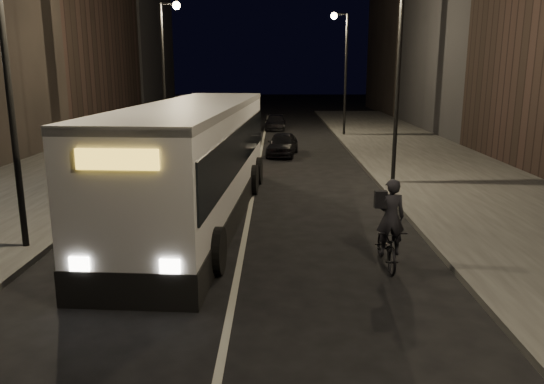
{
  "coord_description": "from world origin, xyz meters",
  "views": [
    {
      "loc": [
        0.9,
        -9.01,
        4.63
      ],
      "look_at": [
        0.78,
        4.42,
        1.5
      ],
      "focal_mm": 35.0,
      "sensor_mm": 36.0,
      "label": 1
    }
  ],
  "objects_px": {
    "car_near": "(282,144)",
    "streetlight_right_far": "(342,58)",
    "car_far": "(275,122)",
    "streetlight_left_far": "(167,55)",
    "car_mid": "(243,132)",
    "streetlight_left_near": "(14,37)",
    "city_bus": "(196,157)",
    "streetlight_right_mid": "(393,49)",
    "cyclist_on_bicycle": "(388,238)"
  },
  "relations": [
    {
      "from": "city_bus",
      "to": "car_near",
      "type": "relative_size",
      "value": 3.69
    },
    {
      "from": "streetlight_left_far",
      "to": "streetlight_right_far",
      "type": "bearing_deg",
      "value": 29.36
    },
    {
      "from": "streetlight_left_far",
      "to": "car_near",
      "type": "distance_m",
      "value": 8.4
    },
    {
      "from": "streetlight_right_mid",
      "to": "car_mid",
      "type": "distance_m",
      "value": 15.14
    },
    {
      "from": "car_mid",
      "to": "streetlight_left_far",
      "type": "bearing_deg",
      "value": 39.18
    },
    {
      "from": "streetlight_left_far",
      "to": "cyclist_on_bicycle",
      "type": "height_order",
      "value": "streetlight_left_far"
    },
    {
      "from": "car_far",
      "to": "cyclist_on_bicycle",
      "type": "bearing_deg",
      "value": -82.7
    },
    {
      "from": "city_bus",
      "to": "streetlight_left_far",
      "type": "bearing_deg",
      "value": 107.69
    },
    {
      "from": "streetlight_left_near",
      "to": "car_near",
      "type": "xyz_separation_m",
      "value": [
        6.54,
        15.7,
        -4.74
      ]
    },
    {
      "from": "streetlight_right_mid",
      "to": "car_mid",
      "type": "xyz_separation_m",
      "value": [
        -6.6,
        12.8,
        -4.65
      ]
    },
    {
      "from": "cyclist_on_bicycle",
      "to": "car_far",
      "type": "bearing_deg",
      "value": 94.6
    },
    {
      "from": "car_mid",
      "to": "car_far",
      "type": "distance_m",
      "value": 7.84
    },
    {
      "from": "streetlight_left_near",
      "to": "city_bus",
      "type": "relative_size",
      "value": 0.6
    },
    {
      "from": "streetlight_right_far",
      "to": "car_mid",
      "type": "height_order",
      "value": "streetlight_right_far"
    },
    {
      "from": "streetlight_right_far",
      "to": "streetlight_left_near",
      "type": "distance_m",
      "value": 26.26
    },
    {
      "from": "cyclist_on_bicycle",
      "to": "car_far",
      "type": "relative_size",
      "value": 0.57
    },
    {
      "from": "streetlight_left_near",
      "to": "car_far",
      "type": "distance_m",
      "value": 29.41
    },
    {
      "from": "streetlight_right_mid",
      "to": "cyclist_on_bicycle",
      "type": "bearing_deg",
      "value": -101.21
    },
    {
      "from": "streetlight_right_mid",
      "to": "streetlight_left_near",
      "type": "distance_m",
      "value": 13.33
    },
    {
      "from": "streetlight_left_far",
      "to": "city_bus",
      "type": "distance_m",
      "value": 15.58
    },
    {
      "from": "streetlight_left_far",
      "to": "cyclist_on_bicycle",
      "type": "relative_size",
      "value": 3.72
    },
    {
      "from": "car_near",
      "to": "car_far",
      "type": "xyz_separation_m",
      "value": [
        -0.41,
        12.67,
        -0.07
      ]
    },
    {
      "from": "streetlight_right_far",
      "to": "cyclist_on_bicycle",
      "type": "height_order",
      "value": "streetlight_right_far"
    },
    {
      "from": "streetlight_right_far",
      "to": "car_far",
      "type": "distance_m",
      "value": 7.92
    },
    {
      "from": "cyclist_on_bicycle",
      "to": "car_far",
      "type": "height_order",
      "value": "cyclist_on_bicycle"
    },
    {
      "from": "streetlight_left_near",
      "to": "car_mid",
      "type": "relative_size",
      "value": 1.89
    },
    {
      "from": "city_bus",
      "to": "streetlight_right_far",
      "type": "bearing_deg",
      "value": 75.02
    },
    {
      "from": "streetlight_right_far",
      "to": "streetlight_left_far",
      "type": "distance_m",
      "value": 12.24
    },
    {
      "from": "streetlight_left_near",
      "to": "car_far",
      "type": "bearing_deg",
      "value": 77.8
    },
    {
      "from": "streetlight_right_mid",
      "to": "cyclist_on_bicycle",
      "type": "height_order",
      "value": "streetlight_right_mid"
    },
    {
      "from": "streetlight_right_far",
      "to": "car_mid",
      "type": "bearing_deg",
      "value": -154.17
    },
    {
      "from": "streetlight_right_far",
      "to": "car_near",
      "type": "distance_m",
      "value": 10.41
    },
    {
      "from": "streetlight_right_far",
      "to": "car_mid",
      "type": "distance_m",
      "value": 8.69
    },
    {
      "from": "streetlight_left_far",
      "to": "cyclist_on_bicycle",
      "type": "bearing_deg",
      "value": -64.97
    },
    {
      "from": "streetlight_right_far",
      "to": "streetlight_left_near",
      "type": "height_order",
      "value": "same"
    },
    {
      "from": "streetlight_right_mid",
      "to": "streetlight_left_near",
      "type": "xyz_separation_m",
      "value": [
        -10.66,
        -8.0,
        0.0
      ]
    },
    {
      "from": "car_far",
      "to": "car_near",
      "type": "bearing_deg",
      "value": -86.18
    },
    {
      "from": "city_bus",
      "to": "car_far",
      "type": "xyz_separation_m",
      "value": [
        2.42,
        25.11,
        -1.41
      ]
    },
    {
      "from": "city_bus",
      "to": "cyclist_on_bicycle",
      "type": "height_order",
      "value": "city_bus"
    },
    {
      "from": "car_near",
      "to": "car_far",
      "type": "relative_size",
      "value": 0.96
    },
    {
      "from": "streetlight_right_far",
      "to": "streetlight_left_far",
      "type": "relative_size",
      "value": 1.0
    },
    {
      "from": "streetlight_right_mid",
      "to": "streetlight_left_far",
      "type": "xyz_separation_m",
      "value": [
        -10.66,
        10.0,
        0.0
      ]
    },
    {
      "from": "car_near",
      "to": "streetlight_right_far",
      "type": "bearing_deg",
      "value": 71.33
    },
    {
      "from": "streetlight_left_near",
      "to": "cyclist_on_bicycle",
      "type": "relative_size",
      "value": 3.72
    },
    {
      "from": "car_mid",
      "to": "streetlight_left_near",
      "type": "bearing_deg",
      "value": 83.5
    },
    {
      "from": "streetlight_right_far",
      "to": "streetlight_left_near",
      "type": "xyz_separation_m",
      "value": [
        -10.66,
        -24.0,
        0.0
      ]
    },
    {
      "from": "city_bus",
      "to": "car_mid",
      "type": "distance_m",
      "value": 17.6
    },
    {
      "from": "car_mid",
      "to": "streetlight_right_far",
      "type": "bearing_deg",
      "value": -149.62
    },
    {
      "from": "streetlight_right_mid",
      "to": "car_mid",
      "type": "height_order",
      "value": "streetlight_right_mid"
    },
    {
      "from": "streetlight_left_near",
      "to": "city_bus",
      "type": "height_order",
      "value": "streetlight_left_near"
    }
  ]
}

